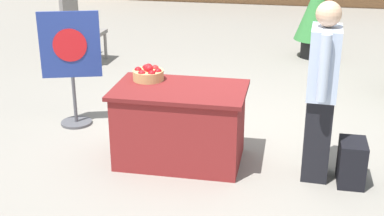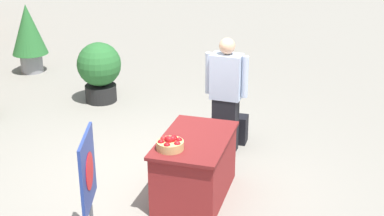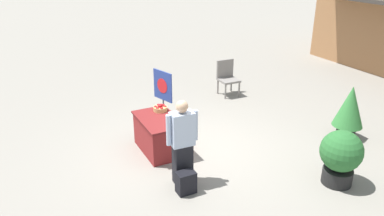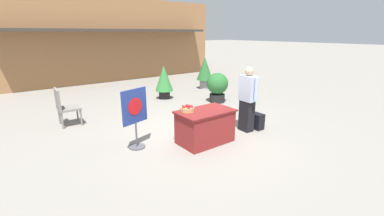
{
  "view_description": "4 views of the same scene",
  "coord_description": "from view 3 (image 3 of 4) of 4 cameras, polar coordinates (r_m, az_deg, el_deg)",
  "views": [
    {
      "loc": [
        0.76,
        -5.41,
        2.47
      ],
      "look_at": [
        -0.18,
        -0.59,
        0.55
      ],
      "focal_mm": 50.0,
      "sensor_mm": 36.0,
      "label": 1
    },
    {
      "loc": [
        -5.81,
        -2.22,
        3.44
      ],
      "look_at": [
        0.11,
        -0.5,
        0.99
      ],
      "focal_mm": 50.0,
      "sensor_mm": 36.0,
      "label": 2
    },
    {
      "loc": [
        6.49,
        -3.27,
        4.08
      ],
      "look_at": [
        -0.27,
        0.13,
        0.87
      ],
      "focal_mm": 35.0,
      "sensor_mm": 36.0,
      "label": 3
    },
    {
      "loc": [
        -3.86,
        -4.91,
        2.47
      ],
      "look_at": [
        -0.58,
        -0.53,
        0.85
      ],
      "focal_mm": 24.0,
      "sensor_mm": 36.0,
      "label": 4
    }
  ],
  "objects": [
    {
      "name": "ground_plane",
      "position": [
        8.34,
        0.01,
        -6.32
      ],
      "size": [
        120.0,
        120.0,
        0.0
      ],
      "primitive_type": "plane",
      "color": "gray"
    },
    {
      "name": "display_table",
      "position": [
        8.15,
        -5.01,
        -4.04
      ],
      "size": [
        1.29,
        0.8,
        0.77
      ],
      "color": "maroon",
      "rests_on": "ground_plane"
    },
    {
      "name": "apple_basket",
      "position": [
        8.33,
        -4.86,
        -0.01
      ],
      "size": [
        0.31,
        0.31,
        0.16
      ],
      "color": "tan",
      "rests_on": "display_table"
    },
    {
      "name": "person_visitor",
      "position": [
        6.83,
        -1.48,
        -5.25
      ],
      "size": [
        0.28,
        0.61,
        1.67
      ],
      "rotation": [
        0.0,
        0.0,
        3.09
      ],
      "color": "black",
      "rests_on": "ground_plane"
    },
    {
      "name": "backpack",
      "position": [
        6.88,
        -0.92,
        -11.26
      ],
      "size": [
        0.24,
        0.34,
        0.42
      ],
      "color": "black",
      "rests_on": "ground_plane"
    },
    {
      "name": "poster_board",
      "position": [
        9.43,
        -4.44,
        2.25
      ],
      "size": [
        0.65,
        0.36,
        1.33
      ],
      "rotation": [
        0.0,
        0.0,
        -1.27
      ],
      "color": "#4C4C51",
      "rests_on": "ground_plane"
    },
    {
      "name": "patio_chair",
      "position": [
        11.35,
        5.36,
        4.91
      ],
      "size": [
        0.57,
        0.57,
        1.04
      ],
      "rotation": [
        0.0,
        0.0,
        6.25
      ],
      "color": "gray",
      "rests_on": "ground_plane"
    },
    {
      "name": "potted_plant_near_right",
      "position": [
        7.45,
        21.72,
        -6.71
      ],
      "size": [
        0.78,
        0.78,
        1.08
      ],
      "color": "black",
      "rests_on": "ground_plane"
    },
    {
      "name": "potted_plant_near_left",
      "position": [
        9.27,
        22.89,
        -0.16
      ],
      "size": [
        0.68,
        0.68,
        1.28
      ],
      "color": "black",
      "rests_on": "ground_plane"
    }
  ]
}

